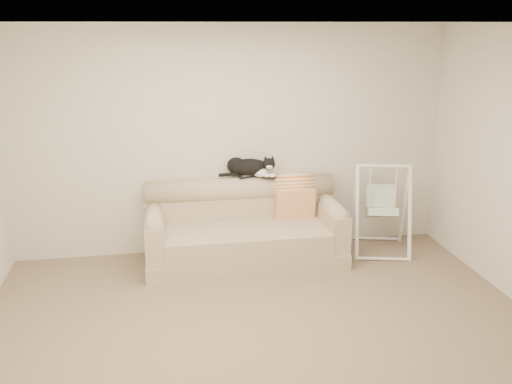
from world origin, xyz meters
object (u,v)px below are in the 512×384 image
at_px(sofa, 244,230).
at_px(tuxedo_cat, 250,167).
at_px(remote_b, 268,177).
at_px(baby_swing, 381,208).
at_px(remote_a, 246,177).

height_order(sofa, tuxedo_cat, tuxedo_cat).
bearing_deg(remote_b, baby_swing, -8.94).
relative_size(remote_a, baby_swing, 0.18).
bearing_deg(baby_swing, remote_b, 171.06).
bearing_deg(sofa, remote_b, 31.95).
xyz_separation_m(sofa, remote_b, (0.32, 0.20, 0.56)).
bearing_deg(baby_swing, tuxedo_cat, 170.05).
xyz_separation_m(tuxedo_cat, baby_swing, (1.52, -0.27, -0.49)).
distance_m(tuxedo_cat, baby_swing, 1.61).
relative_size(remote_b, tuxedo_cat, 0.27).
bearing_deg(sofa, baby_swing, -0.23).
height_order(remote_b, baby_swing, baby_swing).
height_order(tuxedo_cat, baby_swing, tuxedo_cat).
height_order(remote_a, baby_swing, baby_swing).
distance_m(remote_a, baby_swing, 1.62).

